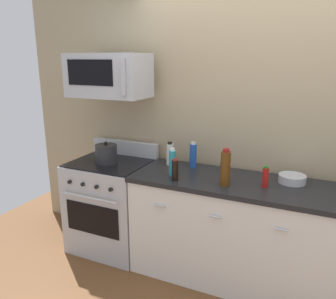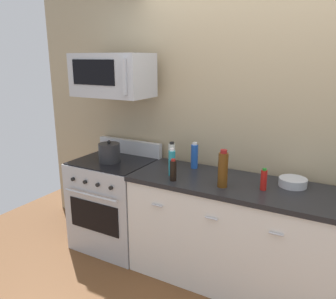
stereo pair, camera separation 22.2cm
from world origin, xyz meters
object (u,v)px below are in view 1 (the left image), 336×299
microwave (109,75)px  bottle_soda_blue (193,155)px  stockpot (106,154)px  bottle_dish_soap (172,162)px  bottle_soy_sauce_dark (175,170)px  bottle_hot_sauce_red (265,177)px  bottle_vinegar_white (170,154)px  bowl_steel_prep (292,178)px  range_oven (112,204)px  bottle_wine_amber (225,168)px

microwave → bottle_soda_blue: (0.80, 0.14, -0.71)m
microwave → stockpot: 0.74m
bottle_dish_soap → stockpot: size_ratio=1.11×
bottle_soy_sauce_dark → bottle_hot_sauce_red: (0.71, 0.16, -0.01)m
bottle_vinegar_white → bottle_soda_blue: bearing=2.8°
bottle_vinegar_white → bowl_steel_prep: bottle_vinegar_white is taller
bottle_dish_soap → microwave: bearing=169.1°
bottle_vinegar_white → stockpot: (-0.57, -0.23, -0.01)m
bowl_steel_prep → bottle_dish_soap: bearing=-166.1°
microwave → bottle_hot_sauce_red: (1.49, -0.09, -0.75)m
range_oven → bottle_vinegar_white: 0.81m
bottle_dish_soap → stockpot: 0.72m
range_oven → bottle_soda_blue: 1.00m
bottle_soda_blue → bowl_steel_prep: 0.88m
range_oven → bottle_soda_blue: (0.80, 0.18, 0.57)m
bottle_soda_blue → bottle_dish_soap: bearing=-107.5°
bottle_soy_sauce_dark → stockpot: size_ratio=0.86×
range_oven → bowl_steel_prep: 1.75m
bottle_vinegar_white → stockpot: bearing=-158.4°
range_oven → bottle_vinegar_white: bottle_vinegar_white is taller
bottle_soy_sauce_dark → bowl_steel_prep: 0.96m
bottle_dish_soap → stockpot: (-0.71, 0.04, -0.02)m
microwave → bottle_hot_sauce_red: bearing=-3.5°
range_oven → bowl_steel_prep: range_oven is taller
range_oven → bottle_dish_soap: bearing=-7.3°
bottle_dish_soap → bottle_soy_sauce_dark: bearing=-56.9°
microwave → bottle_soda_blue: size_ratio=3.05×
bottle_soda_blue → bottle_dish_soap: size_ratio=1.01×
range_oven → stockpot: size_ratio=4.91×
bowl_steel_prep → stockpot: (-1.68, -0.20, 0.06)m
range_oven → bottle_wine_amber: bearing=-6.6°
bottle_soy_sauce_dark → bottle_soda_blue: (0.01, 0.39, 0.03)m
bottle_wine_amber → bottle_hot_sauce_red: size_ratio=1.75×
stockpot → bottle_vinegar_white: bearing=21.6°
bottle_hot_sauce_red → stockpot: bearing=-179.7°
bottle_vinegar_white → bottle_soda_blue: (0.23, 0.01, 0.01)m
bottle_dish_soap → bowl_steel_prep: bottle_dish_soap is taller
bottle_soy_sauce_dark → bottle_hot_sauce_red: bearing=12.7°
stockpot → bottle_soda_blue: bearing=16.5°
bottle_soda_blue → bowl_steel_prep: size_ratio=1.12×
bottle_wine_amber → stockpot: (-1.19, 0.09, -0.05)m
bottle_dish_soap → stockpot: bottle_dish_soap is taller
bottle_dish_soap → bowl_steel_prep: size_ratio=1.11×
bottle_vinegar_white → bottle_soy_sauce_dark: size_ratio=1.19×
bottle_hot_sauce_red → bottle_soda_blue: (-0.69, 0.23, 0.03)m
bottle_vinegar_white → bowl_steel_prep: bearing=-1.3°
bottle_hot_sauce_red → bottle_soda_blue: size_ratio=0.71×
bottle_hot_sauce_red → bowl_steel_prep: bearing=45.9°
microwave → bottle_dish_soap: microwave is taller
bowl_steel_prep → stockpot: size_ratio=1.00×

